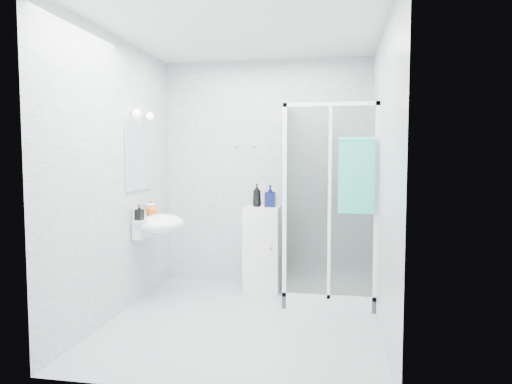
% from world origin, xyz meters
% --- Properties ---
extents(room, '(2.40, 2.60, 2.60)m').
position_xyz_m(room, '(0.00, 0.00, 1.30)').
color(room, silver).
rests_on(room, ground).
extents(shower_enclosure, '(0.90, 0.95, 2.00)m').
position_xyz_m(shower_enclosure, '(0.67, 0.77, 0.45)').
color(shower_enclosure, white).
rests_on(shower_enclosure, ground).
extents(wall_basin, '(0.46, 0.56, 0.35)m').
position_xyz_m(wall_basin, '(-0.99, 0.45, 0.80)').
color(wall_basin, white).
rests_on(wall_basin, ground).
extents(mirror, '(0.02, 0.60, 0.70)m').
position_xyz_m(mirror, '(-1.19, 0.45, 1.50)').
color(mirror, white).
rests_on(mirror, room).
extents(vanity_lights, '(0.10, 0.40, 0.08)m').
position_xyz_m(vanity_lights, '(-1.14, 0.45, 1.92)').
color(vanity_lights, silver).
rests_on(vanity_lights, room).
extents(wall_hooks, '(0.23, 0.06, 0.03)m').
position_xyz_m(wall_hooks, '(-0.25, 1.26, 1.62)').
color(wall_hooks, silver).
rests_on(wall_hooks, room).
extents(storage_cabinet, '(0.39, 0.42, 0.94)m').
position_xyz_m(storage_cabinet, '(0.01, 1.00, 0.47)').
color(storage_cabinet, white).
rests_on(storage_cabinet, ground).
extents(hand_towel, '(0.33, 0.05, 0.71)m').
position_xyz_m(hand_towel, '(0.99, 0.36, 1.33)').
color(hand_towel, '#2FB496').
rests_on(hand_towel, shower_enclosure).
extents(shampoo_bottle_a, '(0.10, 0.10, 0.26)m').
position_xyz_m(shampoo_bottle_a, '(-0.05, 1.00, 1.07)').
color(shampoo_bottle_a, black).
rests_on(shampoo_bottle_a, storage_cabinet).
extents(shampoo_bottle_b, '(0.12, 0.12, 0.24)m').
position_xyz_m(shampoo_bottle_b, '(0.10, 0.98, 1.06)').
color(shampoo_bottle_b, '#0A103E').
rests_on(shampoo_bottle_b, storage_cabinet).
extents(soap_dispenser_orange, '(0.16, 0.16, 0.17)m').
position_xyz_m(soap_dispenser_orange, '(-1.11, 0.55, 0.95)').
color(soap_dispenser_orange, '#CF5518').
rests_on(soap_dispenser_orange, wall_basin).
extents(soap_dispenser_black, '(0.09, 0.09, 0.15)m').
position_xyz_m(soap_dispenser_black, '(-1.11, 0.26, 0.94)').
color(soap_dispenser_black, black).
rests_on(soap_dispenser_black, wall_basin).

